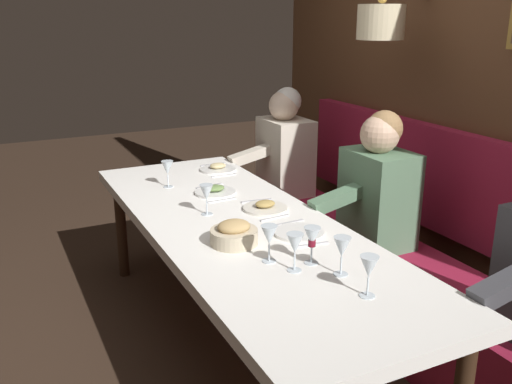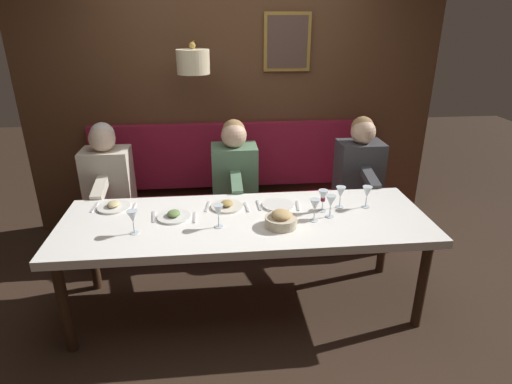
{
  "view_description": "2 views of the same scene",
  "coord_description": "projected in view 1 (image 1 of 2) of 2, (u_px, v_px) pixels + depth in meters",
  "views": [
    {
      "loc": [
        -1.1,
        -2.42,
        1.76
      ],
      "look_at": [
        0.05,
        -0.08,
        0.92
      ],
      "focal_mm": 39.44,
      "sensor_mm": 36.0,
      "label": 1
    },
    {
      "loc": [
        -2.68,
        0.2,
        2.07
      ],
      "look_at": [
        0.05,
        -0.08,
        0.92
      ],
      "focal_mm": 29.81,
      "sensor_mm": 36.0,
      "label": 2
    }
  ],
  "objects": [
    {
      "name": "place_setting_2",
      "position": [
        218.0,
        168.0,
        3.77
      ],
      "size": [
        0.24,
        0.31,
        0.05
      ],
      "color": "white",
      "rests_on": "dining_table"
    },
    {
      "name": "place_setting_0",
      "position": [
        299.0,
        233.0,
        2.7
      ],
      "size": [
        0.24,
        0.32,
        0.01
      ],
      "color": "white",
      "rests_on": "dining_table"
    },
    {
      "name": "wine_glass_6",
      "position": [
        206.0,
        193.0,
        2.92
      ],
      "size": [
        0.07,
        0.07,
        0.16
      ],
      "color": "silver",
      "rests_on": "dining_table"
    },
    {
      "name": "wine_glass_5",
      "position": [
        312.0,
        238.0,
        2.35
      ],
      "size": [
        0.07,
        0.07,
        0.16
      ],
      "color": "silver",
      "rests_on": "dining_table"
    },
    {
      "name": "diner_middle",
      "position": [
        285.0,
        145.0,
        4.15
      ],
      "size": [
        0.6,
        0.4,
        0.79
      ],
      "color": "beige",
      "rests_on": "banquette_bench"
    },
    {
      "name": "back_wall_panel",
      "position": [
        468.0,
        82.0,
        3.26
      ],
      "size": [
        0.59,
        3.99,
        2.9
      ],
      "color": "#51331E",
      "rests_on": "ground_plane"
    },
    {
      "name": "wine_glass_1",
      "position": [
        342.0,
        248.0,
        2.25
      ],
      "size": [
        0.07,
        0.07,
        0.16
      ],
      "color": "silver",
      "rests_on": "dining_table"
    },
    {
      "name": "wine_glass_0",
      "position": [
        167.0,
        169.0,
        3.38
      ],
      "size": [
        0.07,
        0.07,
        0.16
      ],
      "color": "silver",
      "rests_on": "dining_table"
    },
    {
      "name": "wine_glass_3",
      "position": [
        295.0,
        245.0,
        2.28
      ],
      "size": [
        0.07,
        0.07,
        0.16
      ],
      "color": "silver",
      "rests_on": "dining_table"
    },
    {
      "name": "place_setting_3",
      "position": [
        215.0,
        191.0,
        3.3
      ],
      "size": [
        0.24,
        0.32,
        0.05
      ],
      "color": "white",
      "rests_on": "dining_table"
    },
    {
      "name": "place_setting_1",
      "position": [
        265.0,
        207.0,
        3.03
      ],
      "size": [
        0.24,
        0.32,
        0.05
      ],
      "color": "silver",
      "rests_on": "dining_table"
    },
    {
      "name": "wine_glass_2",
      "position": [
        369.0,
        268.0,
        2.07
      ],
      "size": [
        0.07,
        0.07,
        0.16
      ],
      "color": "silver",
      "rests_on": "dining_table"
    },
    {
      "name": "ground_plane",
      "position": [
        241.0,
        349.0,
        3.07
      ],
      "size": [
        12.0,
        12.0,
        0.0
      ],
      "primitive_type": "plane",
      "color": "#332319"
    },
    {
      "name": "bread_bowl",
      "position": [
        234.0,
        234.0,
        2.57
      ],
      "size": [
        0.22,
        0.22,
        0.12
      ],
      "color": "beige",
      "rests_on": "dining_table"
    },
    {
      "name": "dining_table",
      "position": [
        240.0,
        234.0,
        2.86
      ],
      "size": [
        0.9,
        2.59,
        0.74
      ],
      "color": "white",
      "rests_on": "ground_plane"
    },
    {
      "name": "wine_glass_4",
      "position": [
        269.0,
        236.0,
        2.37
      ],
      "size": [
        0.07,
        0.07,
        0.16
      ],
      "color": "silver",
      "rests_on": "dining_table"
    },
    {
      "name": "diner_near",
      "position": [
        378.0,
        185.0,
        3.21
      ],
      "size": [
        0.6,
        0.4,
        0.79
      ],
      "color": "#567A5B",
      "rests_on": "banquette_bench"
    },
    {
      "name": "banquette_bench",
      "position": [
        375.0,
        279.0,
        3.37
      ],
      "size": [
        0.52,
        2.79,
        0.45
      ],
      "primitive_type": "cube",
      "color": "maroon",
      "rests_on": "ground_plane"
    }
  ]
}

